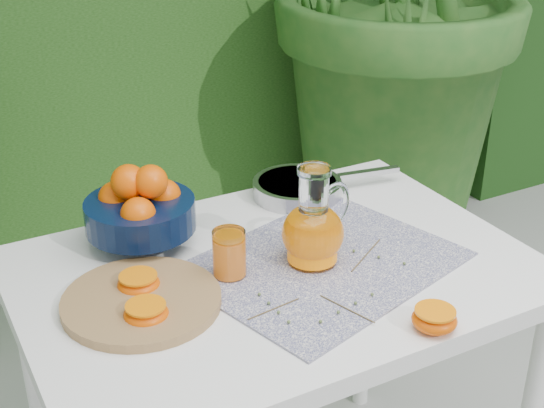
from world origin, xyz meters
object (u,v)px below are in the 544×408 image
white_table (277,301)px  fruit_bowl (140,208)px  juice_pitcher (314,230)px  saute_pan (299,187)px  cutting_board (142,301)px

white_table → fruit_bowl: bearing=132.2°
fruit_bowl → juice_pitcher: (0.27, -0.24, -0.01)m
juice_pitcher → saute_pan: size_ratio=0.53×
fruit_bowl → saute_pan: size_ratio=0.77×
cutting_board → saute_pan: 0.55m
white_table → fruit_bowl: size_ratio=3.39×
white_table → saute_pan: saute_pan is taller
cutting_board → juice_pitcher: bearing=-2.8°
juice_pitcher → white_table: bearing=164.7°
cutting_board → fruit_bowl: fruit_bowl is taller
cutting_board → saute_pan: saute_pan is taller
saute_pan → cutting_board: bearing=-151.4°
saute_pan → juice_pitcher: bearing=-115.0°
juice_pitcher → saute_pan: (0.13, 0.28, -0.05)m
fruit_bowl → juice_pitcher: 0.36m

